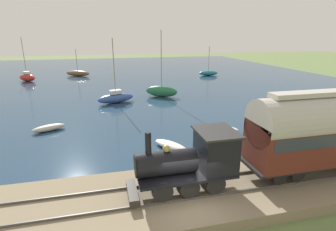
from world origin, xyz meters
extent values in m
plane|color=#607542|center=(0.00, 0.00, 0.00)|extent=(200.00, 200.00, 0.00)
cube|color=navy|center=(44.05, 0.00, 0.00)|extent=(80.00, 80.00, 0.01)
cube|color=#84755B|center=(1.09, 0.00, 0.29)|extent=(5.31, 56.00, 0.57)
cube|color=#4C4742|center=(0.29, 0.00, 0.63)|extent=(0.07, 54.88, 0.12)
cube|color=#4C4742|center=(1.90, 0.00, 0.63)|extent=(0.07, 54.88, 0.12)
cylinder|color=black|center=(0.29, -1.29, 1.18)|extent=(0.12, 0.97, 0.97)
cylinder|color=black|center=(1.90, -1.29, 1.18)|extent=(0.12, 0.97, 0.97)
cylinder|color=black|center=(0.29, 0.00, 1.18)|extent=(0.12, 0.97, 0.97)
cylinder|color=black|center=(1.90, 0.00, 1.18)|extent=(0.12, 0.97, 0.97)
cylinder|color=black|center=(0.29, 1.29, 1.18)|extent=(0.12, 0.97, 0.97)
cylinder|color=black|center=(1.90, 1.29, 1.18)|extent=(0.12, 0.97, 0.97)
cube|color=black|center=(1.09, 0.00, 1.58)|extent=(2.11, 4.70, 0.12)
cylinder|color=black|center=(1.09, 0.94, 2.22)|extent=(1.17, 2.82, 1.17)
cylinder|color=black|center=(1.09, 2.39, 2.22)|extent=(1.11, 0.08, 1.11)
cylinder|color=black|center=(1.09, 1.78, 3.32)|extent=(0.29, 0.29, 1.02)
sphere|color=tan|center=(1.09, 0.94, 2.95)|extent=(0.36, 0.36, 0.36)
cube|color=black|center=(1.09, -1.53, 2.57)|extent=(2.01, 1.65, 1.87)
cube|color=#282828|center=(1.09, -1.53, 3.56)|extent=(2.21, 1.89, 0.10)
cube|color=#2D2823|center=(1.09, 2.60, 0.87)|extent=(1.91, 0.44, 0.32)
cylinder|color=black|center=(1.90, -9.62, 1.07)|extent=(0.12, 0.76, 0.76)
cylinder|color=black|center=(0.29, -5.82, 1.07)|extent=(0.12, 0.76, 0.76)
cylinder|color=black|center=(1.90, -5.82, 1.07)|extent=(0.12, 0.76, 0.76)
cylinder|color=black|center=(0.29, -4.77, 1.07)|extent=(0.12, 0.76, 0.76)
cylinder|color=black|center=(1.90, -4.77, 1.07)|extent=(0.12, 0.76, 0.76)
cube|color=black|center=(1.09, -7.72, 1.38)|extent=(2.17, 8.44, 0.16)
cube|color=#5B2319|center=(1.09, -7.72, 2.61)|extent=(2.41, 8.10, 2.30)
cube|color=#2D333D|center=(1.09, -7.72, 3.01)|extent=(2.44, 7.60, 0.64)
cylinder|color=#B2ADA3|center=(1.09, -7.72, 3.76)|extent=(2.53, 8.10, 2.53)
cube|color=#B2ADA3|center=(1.09, -7.72, 5.14)|extent=(0.84, 6.75, 0.24)
ellipsoid|color=brown|center=(44.95, 8.59, 0.55)|extent=(3.09, 4.98, 1.09)
cylinder|color=#9E8460|center=(44.95, 8.59, 3.15)|extent=(0.10, 0.10, 4.11)
ellipsoid|color=#B72D23|center=(40.82, 16.77, 0.65)|extent=(2.98, 3.50, 1.28)
cylinder|color=#9E8460|center=(40.82, 16.77, 4.41)|extent=(0.10, 0.10, 6.25)
cube|color=silver|center=(40.82, 16.77, 1.51)|extent=(1.23, 1.28, 0.45)
ellipsoid|color=#335199|center=(21.79, 2.35, 0.57)|extent=(2.75, 4.70, 1.12)
cylinder|color=#9E8460|center=(21.79, 2.35, 4.37)|extent=(0.10, 0.10, 6.49)
cube|color=silver|center=(21.79, 2.35, 1.35)|extent=(1.20, 1.54, 0.45)
ellipsoid|color=#1E707A|center=(39.53, -16.80, 0.52)|extent=(2.17, 3.92, 1.02)
cylinder|color=#9E8460|center=(39.53, -16.80, 3.37)|extent=(0.10, 0.10, 4.68)
ellipsoid|color=#236B42|center=(23.55, -3.71, 0.75)|extent=(3.26, 4.38, 1.49)
cylinder|color=#9E8460|center=(23.55, -3.71, 5.00)|extent=(0.10, 0.10, 7.02)
ellipsoid|color=#B7B2A3|center=(13.32, 8.49, 0.28)|extent=(1.91, 2.84, 0.54)
ellipsoid|color=silver|center=(7.31, -0.85, 0.24)|extent=(3.00, 2.48, 0.47)
ellipsoid|color=silver|center=(10.12, -6.23, 0.19)|extent=(2.57, 2.66, 0.36)
camera|label=1|loc=(-9.73, 3.49, 8.03)|focal=28.00mm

